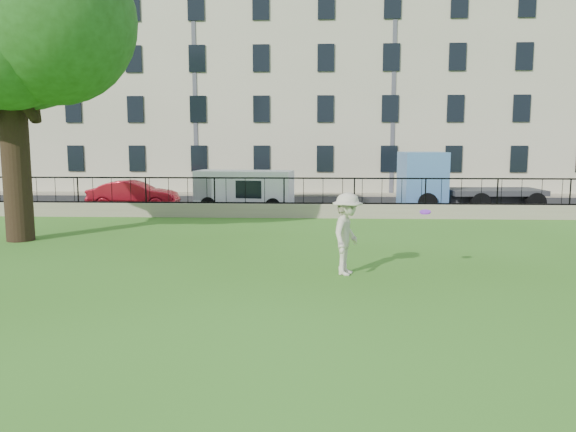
{
  "coord_description": "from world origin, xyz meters",
  "views": [
    {
      "loc": [
        1.29,
        -11.89,
        3.27
      ],
      "look_at": [
        0.57,
        3.5,
        1.21
      ],
      "focal_mm": 35.0,
      "sensor_mm": 36.0,
      "label": 1
    }
  ],
  "objects_px": {
    "man": "(347,234)",
    "blue_truck": "(469,181)",
    "tree": "(3,7)",
    "red_sedan": "(134,195)",
    "white_van": "(245,191)",
    "frisbee": "(425,212)"
  },
  "relations": [
    {
      "from": "red_sedan",
      "to": "blue_truck",
      "type": "bearing_deg",
      "value": -89.26
    },
    {
      "from": "white_van",
      "to": "blue_truck",
      "type": "xyz_separation_m",
      "value": [
        10.74,
        1.0,
        0.43
      ]
    },
    {
      "from": "red_sedan",
      "to": "blue_truck",
      "type": "height_order",
      "value": "blue_truck"
    },
    {
      "from": "tree",
      "to": "red_sedan",
      "type": "distance_m",
      "value": 10.81
    },
    {
      "from": "tree",
      "to": "red_sedan",
      "type": "xyz_separation_m",
      "value": [
        1.22,
        8.35,
        -6.76
      ]
    },
    {
      "from": "red_sedan",
      "to": "tree",
      "type": "bearing_deg",
      "value": 168.86
    },
    {
      "from": "tree",
      "to": "man",
      "type": "xyz_separation_m",
      "value": [
        10.65,
        -4.34,
        -6.44
      ]
    },
    {
      "from": "tree",
      "to": "man",
      "type": "relative_size",
      "value": 5.45
    },
    {
      "from": "tree",
      "to": "red_sedan",
      "type": "bearing_deg",
      "value": 81.68
    },
    {
      "from": "man",
      "to": "white_van",
      "type": "xyz_separation_m",
      "value": [
        -4.1,
        12.69,
        -0.07
      ]
    },
    {
      "from": "tree",
      "to": "blue_truck",
      "type": "bearing_deg",
      "value": 28.4
    },
    {
      "from": "frisbee",
      "to": "white_van",
      "type": "bearing_deg",
      "value": 115.48
    },
    {
      "from": "frisbee",
      "to": "blue_truck",
      "type": "bearing_deg",
      "value": 70.78
    },
    {
      "from": "man",
      "to": "white_van",
      "type": "bearing_deg",
      "value": 36.41
    },
    {
      "from": "tree",
      "to": "white_van",
      "type": "xyz_separation_m",
      "value": [
        6.55,
        8.35,
        -6.51
      ]
    },
    {
      "from": "tree",
      "to": "frisbee",
      "type": "height_order",
      "value": "tree"
    },
    {
      "from": "blue_truck",
      "to": "red_sedan",
      "type": "bearing_deg",
      "value": -179.94
    },
    {
      "from": "man",
      "to": "blue_truck",
      "type": "bearing_deg",
      "value": -7.37
    },
    {
      "from": "red_sedan",
      "to": "white_van",
      "type": "xyz_separation_m",
      "value": [
        5.33,
        0.0,
        0.25
      ]
    },
    {
      "from": "frisbee",
      "to": "white_van",
      "type": "distance_m",
      "value": 13.96
    },
    {
      "from": "man",
      "to": "red_sedan",
      "type": "bearing_deg",
      "value": 55.11
    },
    {
      "from": "frisbee",
      "to": "tree",
      "type": "bearing_deg",
      "value": 161.32
    }
  ]
}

